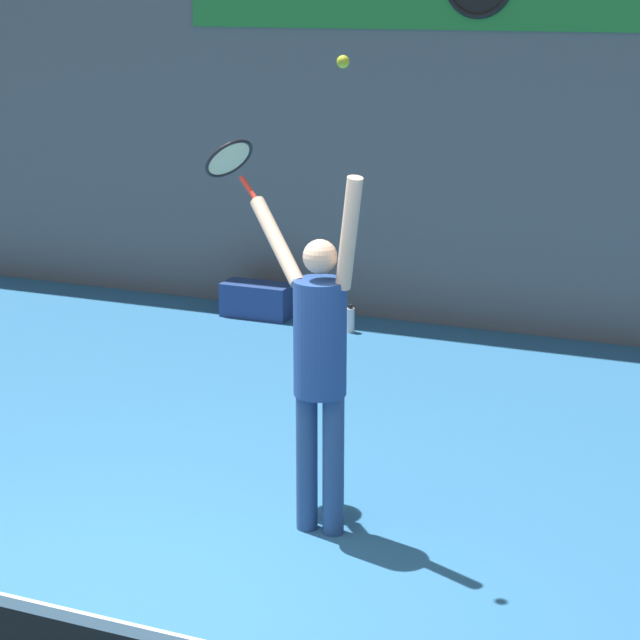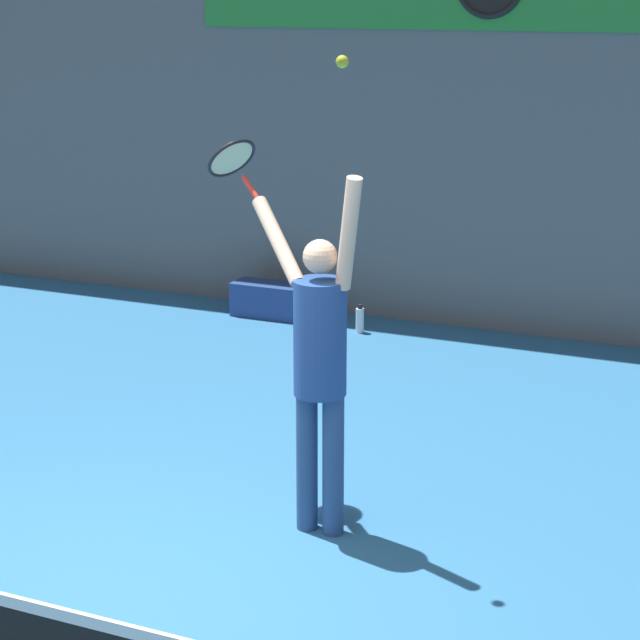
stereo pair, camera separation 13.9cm
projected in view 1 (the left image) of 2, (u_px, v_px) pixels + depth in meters
The scene contains 7 objects.
ground_plane at pixel (105, 614), 6.12m from camera, with size 18.00×18.00×0.00m, color teal.
back_wall at pixel (442, 64), 10.71m from camera, with size 18.00×0.10×5.00m.
tennis_player at pixel (319, 356), 6.76m from camera, with size 0.91×0.55×2.20m.
tennis_racket at pixel (230, 161), 7.14m from camera, with size 0.44×0.40×0.38m.
tennis_ball at pixel (343, 62), 6.09m from camera, with size 0.07×0.07×0.07m.
water_bottle at pixel (350, 320), 11.06m from camera, with size 0.08×0.08×0.28m.
equipment_bag at pixel (257, 300), 11.58m from camera, with size 0.70×0.32×0.34m.
Camera 1 is at (3.13, -4.60, 3.20)m, focal length 65.00 mm.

